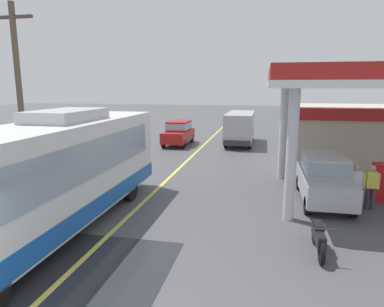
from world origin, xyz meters
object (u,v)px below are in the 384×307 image
(minibus_opposing_lane, at_px, (240,125))
(pedestrian_near_pump, at_px, (371,185))
(coach_bus_main, at_px, (52,178))
(car_at_pump, at_px, (324,176))
(pedestrian_by_shop, at_px, (355,184))
(motorcycle_parked_forecourt, at_px, (318,237))
(car_trailing_behind_bus, at_px, (179,132))

(minibus_opposing_lane, distance_m, pedestrian_near_pump, 14.87)
(coach_bus_main, relative_size, pedestrian_near_pump, 6.65)
(coach_bus_main, height_order, car_at_pump, coach_bus_main)
(pedestrian_near_pump, relative_size, pedestrian_by_shop, 1.00)
(motorcycle_parked_forecourt, height_order, pedestrian_by_shop, pedestrian_by_shop)
(car_at_pump, relative_size, pedestrian_near_pump, 2.53)
(pedestrian_near_pump, bearing_deg, car_at_pump, 156.19)
(pedestrian_near_pump, xyz_separation_m, pedestrian_by_shop, (-0.54, 0.02, 0.00))
(car_at_pump, relative_size, pedestrian_by_shop, 2.53)
(car_trailing_behind_bus, bearing_deg, motorcycle_parked_forecourt, -63.90)
(motorcycle_parked_forecourt, bearing_deg, minibus_opposing_lane, 100.76)
(car_at_pump, xyz_separation_m, car_trailing_behind_bus, (-8.76, 11.73, 0.00))
(pedestrian_near_pump, height_order, pedestrian_by_shop, same)
(minibus_opposing_lane, relative_size, motorcycle_parked_forecourt, 3.41)
(coach_bus_main, height_order, pedestrian_by_shop, coach_bus_main)
(coach_bus_main, height_order, motorcycle_parked_forecourt, coach_bus_main)
(coach_bus_main, xyz_separation_m, pedestrian_by_shop, (9.50, 4.09, -0.79))
(minibus_opposing_lane, distance_m, car_trailing_behind_bus, 4.82)
(coach_bus_main, distance_m, pedestrian_near_pump, 10.87)
(minibus_opposing_lane, distance_m, motorcycle_parked_forecourt, 17.91)
(minibus_opposing_lane, height_order, pedestrian_near_pump, minibus_opposing_lane)
(car_trailing_behind_bus, bearing_deg, pedestrian_by_shop, -51.82)
(pedestrian_by_shop, bearing_deg, coach_bus_main, -156.73)
(car_at_pump, relative_size, motorcycle_parked_forecourt, 2.33)
(minibus_opposing_lane, bearing_deg, pedestrian_near_pump, -67.59)
(car_at_pump, bearing_deg, coach_bus_main, -151.01)
(car_at_pump, relative_size, minibus_opposing_lane, 0.69)
(coach_bus_main, bearing_deg, motorcycle_parked_forecourt, 1.73)
(motorcycle_parked_forecourt, bearing_deg, pedestrian_by_shop, 65.19)
(motorcycle_parked_forecourt, xyz_separation_m, car_trailing_behind_bus, (-7.95, 16.23, 0.57))
(pedestrian_near_pump, bearing_deg, coach_bus_main, -157.97)
(coach_bus_main, distance_m, pedestrian_by_shop, 10.38)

